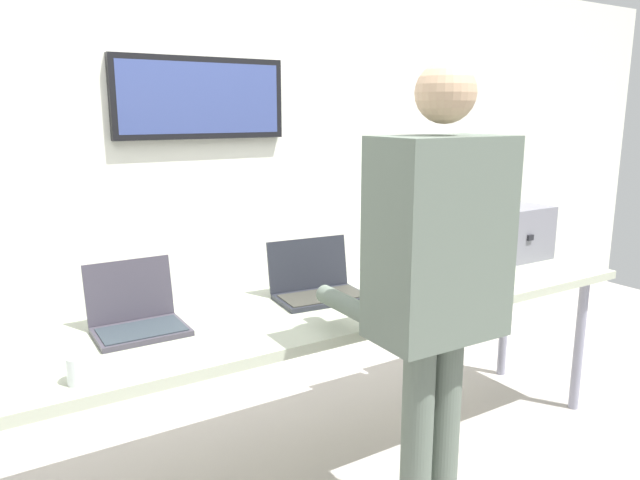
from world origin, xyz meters
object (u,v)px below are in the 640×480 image
equipment_box (505,232)px  laptop_station_1 (137,315)px  person (436,274)px  coffee_mug (81,369)px  laptop_station_2 (316,284)px  workbench (296,320)px  laptop_station_3 (445,260)px

equipment_box → laptop_station_1: size_ratio=1.36×
person → coffee_mug: bearing=160.6°
equipment_box → person: bearing=-148.1°
laptop_station_1 → laptop_station_2: laptop_station_1 is taller
coffee_mug → laptop_station_2: bearing=18.4°
equipment_box → laptop_station_1: bearing=-178.9°
equipment_box → laptop_station_2: bearing=-177.8°
workbench → laptop_station_1: (-0.62, 0.10, 0.11)m
workbench → laptop_station_1: bearing=170.6°
person → coffee_mug: size_ratio=19.98×
laptop_station_1 → laptop_station_2: 0.77m
laptop_station_2 → person: bearing=-88.1°
equipment_box → person: size_ratio=0.26×
laptop_station_2 → coffee_mug: bearing=-161.6°
equipment_box → coffee_mug: size_ratio=5.10×
laptop_station_1 → laptop_station_3: laptop_station_1 is taller
equipment_box → laptop_station_2: 1.25m
laptop_station_2 → laptop_station_1: bearing=179.4°
laptop_station_2 → laptop_station_3: size_ratio=1.05×
equipment_box → laptop_station_3: (-0.46, -0.02, -0.09)m
equipment_box → laptop_station_1: 2.03m
laptop_station_2 → laptop_station_3: laptop_station_2 is taller
workbench → laptop_station_1: 0.64m
workbench → laptop_station_1: laptop_station_1 is taller
equipment_box → laptop_station_2: equipment_box is taller
laptop_station_1 → coffee_mug: size_ratio=3.76×
equipment_box → coffee_mug: (-2.28, -0.39, -0.10)m
equipment_box → laptop_station_2: (-1.25, -0.05, -0.09)m
person → workbench: bearing=106.1°
workbench → laptop_station_3: size_ratio=8.74×
person → equipment_box: bearing=31.9°
workbench → coffee_mug: (-0.88, -0.25, 0.09)m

